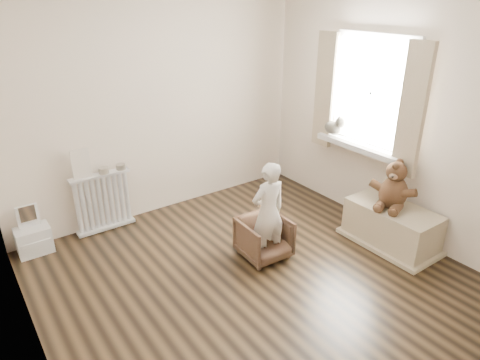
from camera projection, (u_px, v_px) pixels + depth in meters
floor at (255, 279)px, 3.95m from camera, size 3.60×3.60×0.01m
back_wall at (159, 102)px, 4.77m from camera, size 3.60×0.02×2.60m
left_wall at (11, 206)px, 2.48m from camera, size 0.02×3.60×2.60m
right_wall at (396, 112)px, 4.38m from camera, size 0.02×3.60×2.60m
window at (372, 93)px, 4.52m from camera, size 0.03×0.90×1.10m
window_sill at (360, 146)px, 4.71m from camera, size 0.22×1.10×0.06m
curtain_left at (412, 111)px, 4.06m from camera, size 0.06×0.26×1.30m
curtain_right at (325, 91)px, 4.91m from camera, size 0.06×0.26×1.30m
radiator at (102, 198)px, 4.62m from camera, size 0.63×0.12×0.67m
paper_doll at (81, 164)px, 4.36m from camera, size 0.19×0.02×0.31m
tin_a at (104, 170)px, 4.53m from camera, size 0.10×0.10×0.06m
tin_b at (121, 167)px, 4.63m from camera, size 0.10×0.10×0.06m
toy_vanity at (31, 228)px, 4.25m from camera, size 0.33×0.23×0.51m
armchair at (264, 238)px, 4.21m from camera, size 0.47×0.48×0.42m
child at (268, 212)px, 4.05m from camera, size 0.38×0.26×1.00m
toy_bench at (391, 227)px, 4.43m from camera, size 0.48×0.90×0.43m
teddy_bear at (394, 185)px, 4.26m from camera, size 0.49×0.43×0.50m
plush_cat at (334, 127)px, 4.95m from camera, size 0.18×0.29×0.24m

